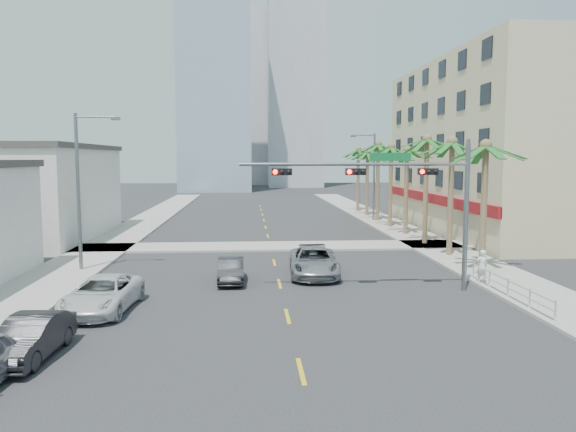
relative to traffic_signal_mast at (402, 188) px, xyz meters
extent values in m
plane|color=#262628|center=(-5.78, -7.95, -5.06)|extent=(260.00, 260.00, 0.00)
cube|color=gray|center=(6.22, 12.05, -4.99)|extent=(4.00, 120.00, 0.15)
cube|color=gray|center=(-17.78, 12.05, -4.99)|extent=(4.00, 120.00, 0.15)
cube|color=gray|center=(-5.78, 14.05, -4.99)|extent=(80.00, 4.00, 0.15)
cube|color=#CABB8E|center=(16.22, 22.05, 2.44)|extent=(15.00, 28.00, 15.00)
cube|color=maroon|center=(8.62, 22.05, -2.06)|extent=(0.30, 28.00, 0.80)
cube|color=beige|center=(-25.28, 20.05, -1.46)|extent=(11.00, 18.00, 7.20)
cube|color=#99B2C6|center=(-13.78, 87.05, 18.94)|extent=(14.00, 14.00, 48.00)
cube|color=#ADADB2|center=(3.22, 102.05, 24.94)|extent=(12.00, 12.00, 60.00)
cube|color=#ADADB2|center=(-8.78, 117.05, 15.94)|extent=(16.00, 16.00, 42.00)
cylinder|color=slate|center=(3.22, 0.05, -1.46)|extent=(0.24, 0.24, 7.20)
cylinder|color=slate|center=(-2.28, 0.05, 1.14)|extent=(11.00, 0.16, 0.16)
cube|color=#0C662D|center=(-0.58, 0.05, 1.49)|extent=(2.00, 0.05, 0.40)
cube|color=black|center=(1.22, -0.10, 0.79)|extent=(0.95, 0.28, 0.32)
sphere|color=#FF0C05|center=(0.90, -0.26, 0.79)|extent=(0.22, 0.22, 0.22)
cube|color=black|center=(-2.28, -0.10, 0.79)|extent=(0.95, 0.28, 0.32)
sphere|color=#FF0C05|center=(-2.60, -0.26, 0.79)|extent=(0.22, 0.22, 0.22)
cube|color=black|center=(-5.78, -0.10, 0.79)|extent=(0.95, 0.28, 0.32)
sphere|color=#FF0C05|center=(-6.10, -0.26, 0.79)|extent=(0.22, 0.22, 0.22)
cylinder|color=brown|center=(5.82, 4.05, -1.46)|extent=(0.36, 0.36, 7.20)
cylinder|color=brown|center=(5.82, 9.25, -1.28)|extent=(0.36, 0.36, 7.56)
cylinder|color=brown|center=(5.82, 14.45, -1.10)|extent=(0.36, 0.36, 7.92)
cylinder|color=brown|center=(5.82, 19.65, -1.46)|extent=(0.36, 0.36, 7.20)
cylinder|color=brown|center=(5.82, 24.85, -1.28)|extent=(0.36, 0.36, 7.56)
cylinder|color=brown|center=(5.82, 30.05, -1.10)|extent=(0.36, 0.36, 7.92)
cylinder|color=brown|center=(5.82, 35.25, -1.46)|extent=(0.36, 0.36, 7.20)
cylinder|color=brown|center=(5.82, 40.45, -1.28)|extent=(0.36, 0.36, 7.56)
cylinder|color=slate|center=(-16.98, 6.05, -0.56)|extent=(0.20, 0.20, 9.00)
cylinder|color=slate|center=(-15.88, 6.05, 3.74)|extent=(2.20, 0.12, 0.12)
cube|color=slate|center=(-14.78, 6.05, 3.64)|extent=(0.50, 0.25, 0.18)
cylinder|color=slate|center=(5.42, 30.05, -0.56)|extent=(0.20, 0.20, 9.00)
cylinder|color=slate|center=(4.32, 30.05, 3.74)|extent=(2.20, 0.12, 0.12)
cube|color=slate|center=(3.22, 30.05, 3.64)|extent=(0.50, 0.25, 0.18)
cylinder|color=silver|center=(4.52, -1.95, -4.51)|extent=(0.08, 8.00, 0.08)
cylinder|color=silver|center=(4.52, -1.95, -4.16)|extent=(0.08, 8.00, 0.08)
cylinder|color=silver|center=(4.52, -5.95, -4.56)|extent=(0.08, 0.08, 1.00)
cylinder|color=silver|center=(4.52, -3.95, -4.56)|extent=(0.08, 0.08, 1.00)
cylinder|color=silver|center=(4.52, -1.95, -4.56)|extent=(0.08, 0.08, 1.00)
cylinder|color=silver|center=(4.52, 0.05, -4.56)|extent=(0.08, 0.08, 1.00)
cylinder|color=silver|center=(4.52, 2.05, -4.56)|extent=(0.08, 0.08, 1.00)
imported|color=black|center=(-14.45, -8.22, -4.37)|extent=(1.76, 4.31, 1.39)
imported|color=silver|center=(-13.58, -2.62, -4.33)|extent=(2.87, 5.47, 1.47)
imported|color=black|center=(-8.32, 2.65, -4.43)|extent=(1.42, 3.85, 1.26)
imported|color=#A8A9AD|center=(-3.78, 3.93, -4.28)|extent=(2.91, 5.78, 1.57)
imported|color=black|center=(-3.44, 4.96, -4.40)|extent=(2.04, 4.64, 1.33)
imported|color=white|center=(4.52, 1.00, -4.07)|extent=(0.65, 0.46, 1.69)
camera|label=1|loc=(-7.34, -26.44, 1.42)|focal=35.00mm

